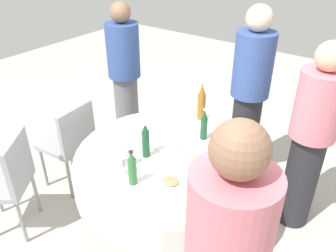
{
  "coord_description": "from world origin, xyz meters",
  "views": [
    {
      "loc": [
        1.25,
        -1.69,
        2.23
      ],
      "look_at": [
        0.0,
        0.0,
        0.98
      ],
      "focal_mm": 36.79,
      "sensor_mm": 36.0,
      "label": 1
    }
  ],
  "objects_px": {
    "wine_glass_south": "(126,153)",
    "chair_front": "(10,178)",
    "plate_outer": "(171,183)",
    "plate_north": "(165,144)",
    "bottle_dark_green_rear": "(204,125)",
    "person_rear": "(125,76)",
    "bottle_green_west": "(132,169)",
    "wine_glass_left": "(232,129)",
    "plate_far": "(196,160)",
    "person_right": "(249,96)",
    "bottle_amber_inner": "(202,103)",
    "bottle_dark_green_right": "(146,141)",
    "dining_table": "(168,170)",
    "wine_glass_west": "(121,161)",
    "person_inner": "(311,138)",
    "chair_left": "(71,140)"
  },
  "relations": [
    {
      "from": "wine_glass_south",
      "to": "bottle_green_west",
      "type": "bearing_deg",
      "value": -35.72
    },
    {
      "from": "wine_glass_west",
      "to": "wine_glass_south",
      "type": "relative_size",
      "value": 0.98
    },
    {
      "from": "bottle_dark_green_right",
      "to": "chair_front",
      "type": "relative_size",
      "value": 0.32
    },
    {
      "from": "plate_far",
      "to": "wine_glass_west",
      "type": "bearing_deg",
      "value": -126.64
    },
    {
      "from": "wine_glass_south",
      "to": "person_rear",
      "type": "height_order",
      "value": "person_rear"
    },
    {
      "from": "dining_table",
      "to": "plate_outer",
      "type": "bearing_deg",
      "value": -50.85
    },
    {
      "from": "bottle_green_west",
      "to": "wine_glass_left",
      "type": "height_order",
      "value": "bottle_green_west"
    },
    {
      "from": "dining_table",
      "to": "chair_front",
      "type": "xyz_separation_m",
      "value": [
        -0.99,
        -0.74,
        -0.07
      ]
    },
    {
      "from": "plate_outer",
      "to": "chair_left",
      "type": "relative_size",
      "value": 0.3
    },
    {
      "from": "plate_outer",
      "to": "chair_left",
      "type": "height_order",
      "value": "chair_left"
    },
    {
      "from": "wine_glass_west",
      "to": "plate_far",
      "type": "bearing_deg",
      "value": 53.36
    },
    {
      "from": "plate_far",
      "to": "person_right",
      "type": "bearing_deg",
      "value": 92.24
    },
    {
      "from": "plate_north",
      "to": "chair_left",
      "type": "bearing_deg",
      "value": -169.61
    },
    {
      "from": "wine_glass_south",
      "to": "chair_front",
      "type": "relative_size",
      "value": 0.18
    },
    {
      "from": "dining_table",
      "to": "wine_glass_west",
      "type": "xyz_separation_m",
      "value": [
        -0.11,
        -0.38,
        0.26
      ]
    },
    {
      "from": "bottle_dark_green_rear",
      "to": "bottle_dark_green_right",
      "type": "bearing_deg",
      "value": -115.2
    },
    {
      "from": "wine_glass_south",
      "to": "chair_left",
      "type": "xyz_separation_m",
      "value": [
        -0.88,
        0.2,
        -0.33
      ]
    },
    {
      "from": "bottle_amber_inner",
      "to": "plate_far",
      "type": "distance_m",
      "value": 0.65
    },
    {
      "from": "bottle_dark_green_right",
      "to": "chair_left",
      "type": "distance_m",
      "value": 0.98
    },
    {
      "from": "plate_north",
      "to": "person_right",
      "type": "xyz_separation_m",
      "value": [
        0.26,
        0.91,
        0.14
      ]
    },
    {
      "from": "plate_north",
      "to": "bottle_dark_green_right",
      "type": "bearing_deg",
      "value": -98.66
    },
    {
      "from": "bottle_amber_inner",
      "to": "chair_left",
      "type": "bearing_deg",
      "value": -143.43
    },
    {
      "from": "bottle_dark_green_right",
      "to": "wine_glass_south",
      "type": "bearing_deg",
      "value": -101.19
    },
    {
      "from": "bottle_amber_inner",
      "to": "wine_glass_south",
      "type": "distance_m",
      "value": 0.9
    },
    {
      "from": "wine_glass_west",
      "to": "wine_glass_left",
      "type": "height_order",
      "value": "wine_glass_left"
    },
    {
      "from": "bottle_amber_inner",
      "to": "bottle_dark_green_right",
      "type": "height_order",
      "value": "bottle_amber_inner"
    },
    {
      "from": "wine_glass_south",
      "to": "chair_front",
      "type": "bearing_deg",
      "value": -151.86
    },
    {
      "from": "person_right",
      "to": "dining_table",
      "type": "bearing_deg",
      "value": -90.0
    },
    {
      "from": "wine_glass_left",
      "to": "plate_north",
      "type": "xyz_separation_m",
      "value": [
        -0.39,
        -0.35,
        -0.11
      ]
    },
    {
      "from": "person_rear",
      "to": "chair_front",
      "type": "bearing_deg",
      "value": -139.74
    },
    {
      "from": "wine_glass_left",
      "to": "person_rear",
      "type": "xyz_separation_m",
      "value": [
        -1.45,
        0.35,
        -0.03
      ]
    },
    {
      "from": "dining_table",
      "to": "plate_far",
      "type": "height_order",
      "value": "plate_far"
    },
    {
      "from": "chair_front",
      "to": "wine_glass_west",
      "type": "bearing_deg",
      "value": -104.88
    },
    {
      "from": "wine_glass_south",
      "to": "dining_table",
      "type": "bearing_deg",
      "value": 62.25
    },
    {
      "from": "wine_glass_west",
      "to": "person_right",
      "type": "bearing_deg",
      "value": 78.31
    },
    {
      "from": "plate_far",
      "to": "chair_left",
      "type": "bearing_deg",
      "value": -173.55
    },
    {
      "from": "plate_outer",
      "to": "wine_glass_south",
      "type": "bearing_deg",
      "value": -176.87
    },
    {
      "from": "dining_table",
      "to": "wine_glass_left",
      "type": "height_order",
      "value": "wine_glass_left"
    },
    {
      "from": "bottle_dark_green_rear",
      "to": "person_rear",
      "type": "height_order",
      "value": "person_rear"
    },
    {
      "from": "bottle_green_west",
      "to": "plate_north",
      "type": "relative_size",
      "value": 1.25
    },
    {
      "from": "wine_glass_left",
      "to": "person_rear",
      "type": "bearing_deg",
      "value": 166.42
    },
    {
      "from": "person_inner",
      "to": "plate_far",
      "type": "bearing_deg",
      "value": -83.39
    },
    {
      "from": "plate_outer",
      "to": "plate_north",
      "type": "distance_m",
      "value": 0.46
    },
    {
      "from": "wine_glass_south",
      "to": "person_inner",
      "type": "xyz_separation_m",
      "value": [
        0.97,
        1.0,
        -0.03
      ]
    },
    {
      "from": "wine_glass_west",
      "to": "person_right",
      "type": "height_order",
      "value": "person_right"
    },
    {
      "from": "person_rear",
      "to": "wine_glass_west",
      "type": "bearing_deg",
      "value": -104.02
    },
    {
      "from": "bottle_dark_green_rear",
      "to": "plate_north",
      "type": "xyz_separation_m",
      "value": [
        -0.19,
        -0.26,
        -0.12
      ]
    },
    {
      "from": "person_right",
      "to": "bottle_amber_inner",
      "type": "bearing_deg",
      "value": -114.49
    },
    {
      "from": "dining_table",
      "to": "plate_outer",
      "type": "xyz_separation_m",
      "value": [
        0.22,
        -0.27,
        0.16
      ]
    },
    {
      "from": "bottle_green_west",
      "to": "wine_glass_left",
      "type": "distance_m",
      "value": 0.89
    }
  ]
}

